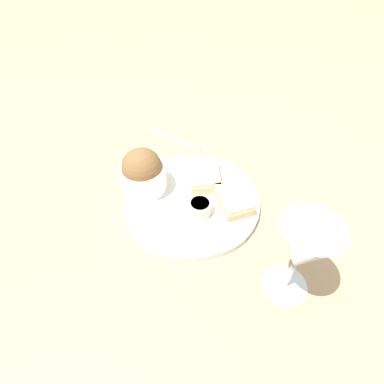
% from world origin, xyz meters
% --- Properties ---
extents(ground_plane, '(4.00, 4.00, 0.00)m').
position_xyz_m(ground_plane, '(0.00, 0.00, 0.00)').
color(ground_plane, tan).
extents(dinner_plate, '(0.28, 0.28, 0.01)m').
position_xyz_m(dinner_plate, '(0.00, 0.00, 0.01)').
color(dinner_plate, white).
rests_on(dinner_plate, ground_plane).
extents(salad_bowl, '(0.10, 0.10, 0.10)m').
position_xyz_m(salad_bowl, '(0.07, 0.08, 0.06)').
color(salad_bowl, white).
rests_on(salad_bowl, dinner_plate).
extents(sauce_ramekin, '(0.05, 0.05, 0.03)m').
position_xyz_m(sauce_ramekin, '(-0.04, 0.00, 0.03)').
color(sauce_ramekin, beige).
rests_on(sauce_ramekin, dinner_plate).
extents(cheese_toast_near, '(0.11, 0.09, 0.03)m').
position_xyz_m(cheese_toast_near, '(0.04, -0.05, 0.03)').
color(cheese_toast_near, '#D1B27F').
rests_on(cheese_toast_near, dinner_plate).
extents(cheese_toast_far, '(0.09, 0.07, 0.03)m').
position_xyz_m(cheese_toast_far, '(-0.04, -0.07, 0.03)').
color(cheese_toast_far, '#D1B27F').
rests_on(cheese_toast_far, dinner_plate).
extents(wine_glass, '(0.09, 0.09, 0.17)m').
position_xyz_m(wine_glass, '(-0.23, -0.07, 0.11)').
color(wine_glass, silver).
rests_on(wine_glass, ground_plane).
extents(fork, '(0.14, 0.10, 0.01)m').
position_xyz_m(fork, '(0.23, -0.04, 0.00)').
color(fork, silver).
rests_on(fork, ground_plane).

